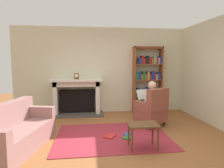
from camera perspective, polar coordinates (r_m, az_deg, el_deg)
ground at (r=4.17m, az=0.65°, el=-16.33°), size 14.00×14.00×0.00m
back_wall at (r=6.39m, az=-2.36°, el=3.95°), size 5.60×0.10×2.70m
side_wall_right at (r=5.98m, az=25.03°, el=3.23°), size 0.10×5.20×2.70m
area_rug at (r=4.44m, az=0.13°, el=-14.80°), size 2.40×1.80×0.01m
fireplace at (r=6.21m, az=-10.03°, el=-3.32°), size 1.58×0.64×1.10m
mantel_clock at (r=6.04m, az=-10.16°, el=2.23°), size 0.14×0.14×0.18m
bookshelf at (r=6.46m, az=10.18°, el=0.99°), size 0.93×0.32×2.10m
armchair_reading at (r=5.10m, az=11.49°, el=-7.24°), size 0.86×0.85×0.97m
seated_reader at (r=5.14m, az=10.57°, el=-4.88°), size 0.53×0.59×1.14m
sofa_floral at (r=4.13m, az=-25.97°, el=-12.44°), size 1.10×1.82×0.85m
side_table at (r=3.78m, az=8.91°, el=-12.36°), size 0.56×0.39×0.48m
scattered_books at (r=4.40m, az=2.19°, el=-14.73°), size 0.67×0.45×0.03m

